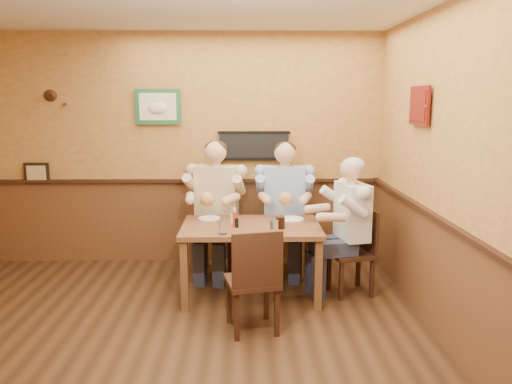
# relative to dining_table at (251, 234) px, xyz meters

# --- Properties ---
(room) EXTENTS (5.02, 5.03, 2.81)m
(room) POSITION_rel_dining_table_xyz_m (-0.76, -1.15, 1.03)
(room) COLOR black
(room) RESTS_ON ground
(dining_table) EXTENTS (1.40, 0.90, 0.75)m
(dining_table) POSITION_rel_dining_table_xyz_m (0.00, 0.00, 0.00)
(dining_table) COLOR brown
(dining_table) RESTS_ON ground
(chair_back_left) EXTENTS (0.52, 0.52, 0.98)m
(chair_back_left) POSITION_rel_dining_table_xyz_m (-0.38, 0.67, -0.17)
(chair_back_left) COLOR #351D11
(chair_back_left) RESTS_ON ground
(chair_back_right) EXTENTS (0.47, 0.47, 0.96)m
(chair_back_right) POSITION_rel_dining_table_xyz_m (0.40, 0.73, -0.18)
(chair_back_right) COLOR #351D11
(chair_back_right) RESTS_ON ground
(chair_right_end) EXTENTS (0.49, 0.49, 0.90)m
(chair_right_end) POSITION_rel_dining_table_xyz_m (1.04, 0.03, -0.21)
(chair_right_end) COLOR #351D11
(chair_right_end) RESTS_ON ground
(chair_near_side) EXTENTS (0.52, 0.52, 0.94)m
(chair_near_side) POSITION_rel_dining_table_xyz_m (0.00, -0.80, -0.19)
(chair_near_side) COLOR #351D11
(chair_near_side) RESTS_ON ground
(diner_tan_shirt) EXTENTS (0.74, 0.74, 1.40)m
(diner_tan_shirt) POSITION_rel_dining_table_xyz_m (-0.38, 0.67, 0.04)
(diner_tan_shirt) COLOR beige
(diner_tan_shirt) RESTS_ON ground
(diner_blue_polo) EXTENTS (0.67, 0.67, 1.38)m
(diner_blue_polo) POSITION_rel_dining_table_xyz_m (0.40, 0.73, 0.03)
(diner_blue_polo) COLOR #8BA4D0
(diner_blue_polo) RESTS_ON ground
(diner_white_elder) EXTENTS (0.70, 0.70, 1.29)m
(diner_white_elder) POSITION_rel_dining_table_xyz_m (1.04, 0.03, -0.01)
(diner_white_elder) COLOR silver
(diner_white_elder) RESTS_ON ground
(water_glass_left) EXTENTS (0.09, 0.09, 0.12)m
(water_glass_left) POSITION_rel_dining_table_xyz_m (-0.27, -0.34, 0.15)
(water_glass_left) COLOR white
(water_glass_left) RESTS_ON dining_table
(water_glass_mid) EXTENTS (0.08, 0.08, 0.12)m
(water_glass_mid) POSITION_rel_dining_table_xyz_m (0.22, -0.31, 0.15)
(water_glass_mid) COLOR white
(water_glass_mid) RESTS_ON dining_table
(cola_tumbler) EXTENTS (0.09, 0.09, 0.12)m
(cola_tumbler) POSITION_rel_dining_table_xyz_m (0.29, -0.14, 0.15)
(cola_tumbler) COLOR black
(cola_tumbler) RESTS_ON dining_table
(hot_sauce_bottle) EXTENTS (0.05, 0.05, 0.17)m
(hot_sauce_bottle) POSITION_rel_dining_table_xyz_m (-0.16, -0.07, 0.18)
(hot_sauce_bottle) COLOR red
(hot_sauce_bottle) RESTS_ON dining_table
(salt_shaker) EXTENTS (0.04, 0.04, 0.08)m
(salt_shaker) POSITION_rel_dining_table_xyz_m (-0.19, 0.09, 0.13)
(salt_shaker) COLOR silver
(salt_shaker) RESTS_ON dining_table
(pepper_shaker) EXTENTS (0.04, 0.04, 0.09)m
(pepper_shaker) POSITION_rel_dining_table_xyz_m (-0.14, -0.10, 0.14)
(pepper_shaker) COLOR black
(pepper_shaker) RESTS_ON dining_table
(plate_far_left) EXTENTS (0.27, 0.27, 0.02)m
(plate_far_left) POSITION_rel_dining_table_xyz_m (-0.44, 0.26, 0.10)
(plate_far_left) COLOR white
(plate_far_left) RESTS_ON dining_table
(plate_far_right) EXTENTS (0.27, 0.27, 0.02)m
(plate_far_right) POSITION_rel_dining_table_xyz_m (0.43, 0.22, 0.10)
(plate_far_right) COLOR white
(plate_far_right) RESTS_ON dining_table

